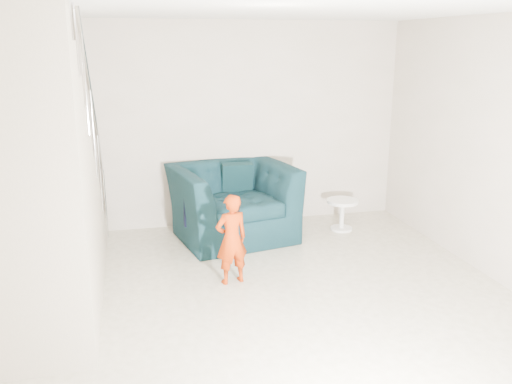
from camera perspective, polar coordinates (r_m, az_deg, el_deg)
floor at (r=5.07m, az=1.52°, el=-12.99°), size 5.50×5.50×0.00m
ceiling at (r=4.47m, az=1.78°, el=19.12°), size 5.50×5.50×0.00m
back_wall at (r=7.23m, az=-4.03°, el=6.95°), size 5.00×0.00×5.00m
front_wall at (r=2.21m, az=20.98°, el=-14.43°), size 5.00×0.00×5.00m
armchair at (r=6.86m, az=-2.45°, el=-1.08°), size 1.65×1.51×0.93m
toddler at (r=5.55m, az=-2.60°, el=-4.99°), size 0.39×0.30×0.95m
side_table at (r=7.26m, az=9.06°, el=-1.85°), size 0.42×0.42×0.42m
staircase at (r=5.14m, az=-22.19°, el=-2.30°), size 1.02×3.03×3.62m
cushion at (r=7.12m, az=-2.01°, el=1.58°), size 0.40×0.19×0.40m
throw at (r=6.73m, az=-7.62°, el=-0.49°), size 0.05×0.55×0.61m
phone at (r=5.44m, az=-1.89°, el=-1.51°), size 0.03×0.05×0.10m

